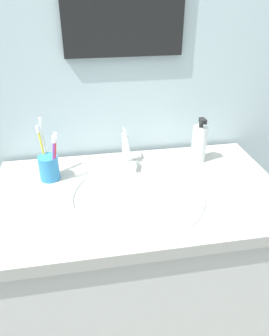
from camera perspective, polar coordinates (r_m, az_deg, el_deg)
The scene contains 10 objects.
tiled_wall_back at distance 1.30m, azimuth -1.98°, elevation 17.04°, with size 2.19×0.04×2.40m, color silver.
vanity_counter at distance 1.41m, azimuth 0.64°, elevation -18.53°, with size 0.99×0.59×0.86m.
sink_basin at distance 1.13m, azimuth 0.27°, elevation -6.72°, with size 0.46×0.46×0.13m.
faucet at distance 1.25m, azimuth -1.52°, elevation 3.52°, with size 0.02×0.14×0.13m.
toothbrush_cup at distance 1.21m, azimuth -14.58°, elevation 0.03°, with size 0.07×0.07×0.09m, color #338CCC.
toothbrush_yellow at distance 1.20m, azimuth -15.66°, elevation 3.29°, with size 0.03×0.04×0.19m.
toothbrush_white at distance 1.21m, azimuth -15.39°, elevation 4.10°, with size 0.02×0.04×0.21m.
toothbrush_red at distance 1.16m, azimuth -13.56°, elevation 2.49°, with size 0.03×0.01×0.18m.
toothbrush_purple at distance 1.15m, azimuth -13.86°, elevation 2.11°, with size 0.04×0.04×0.18m.
soap_dispenser at distance 1.30m, azimuth 11.13°, elevation 4.21°, with size 0.06×0.06×0.18m.
Camera 1 is at (-0.18, -0.92, 1.49)m, focal length 35.20 mm.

